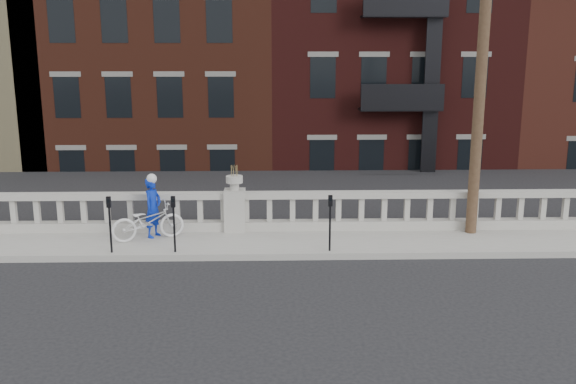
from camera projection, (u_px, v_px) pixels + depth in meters
name	position (u px, v px, depth m)	size (l,w,h in m)	color
ground	(225.00, 291.00, 13.22)	(120.00, 120.00, 0.00)	black
sidewalk	(233.00, 244.00, 16.12)	(32.00, 2.20, 0.15)	gray
balustrade	(235.00, 212.00, 16.92)	(28.00, 0.34, 1.03)	gray
planter_pedestal	(235.00, 205.00, 16.88)	(0.55, 0.55, 1.76)	gray
lower_level	(264.00, 88.00, 35.09)	(80.00, 44.00, 20.80)	#605E59
utility_pole	(484.00, 33.00, 15.71)	(1.60, 0.28, 10.00)	#422D1E
parking_meter_b	(110.00, 218.00, 15.02)	(0.10, 0.09, 1.36)	black
parking_meter_c	(174.00, 218.00, 15.06)	(0.10, 0.09, 1.36)	black
parking_meter_d	(330.00, 217.00, 15.15)	(0.10, 0.09, 1.36)	black
bicycle	(148.00, 221.00, 16.12)	(0.63, 1.82, 0.95)	silver
cyclist	(153.00, 208.00, 16.30)	(0.56, 0.37, 1.54)	#0B26AB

